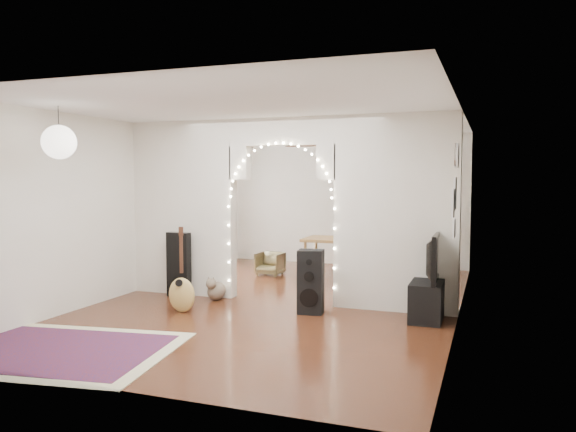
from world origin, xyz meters
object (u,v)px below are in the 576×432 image
(dining_table, at_px, (339,242))
(dining_chair_left, at_px, (270,264))
(media_console, at_px, (428,299))
(bookcase, at_px, (382,234))
(dining_chair_right, at_px, (366,263))
(floor_speaker, at_px, (311,282))
(acoustic_guitar, at_px, (182,281))

(dining_table, height_order, dining_chair_left, dining_table)
(media_console, relative_size, bookcase, 0.73)
(dining_chair_left, relative_size, dining_chair_right, 0.77)
(floor_speaker, relative_size, media_console, 0.86)
(acoustic_guitar, xyz_separation_m, dining_chair_left, (0.05, 3.09, -0.22))
(acoustic_guitar, distance_m, dining_chair_left, 3.10)
(dining_chair_left, distance_m, dining_chair_right, 1.79)
(bookcase, bearing_deg, dining_table, -107.22)
(floor_speaker, relative_size, bookcase, 0.63)
(acoustic_guitar, height_order, dining_chair_right, acoustic_guitar)
(acoustic_guitar, relative_size, dining_table, 0.83)
(acoustic_guitar, distance_m, floor_speaker, 1.75)
(bookcase, height_order, dining_chair_right, bookcase)
(floor_speaker, bearing_deg, dining_table, 87.58)
(floor_speaker, height_order, dining_table, floor_speaker)
(floor_speaker, height_order, media_console, floor_speaker)
(dining_table, bearing_deg, floor_speaker, -83.73)
(floor_speaker, xyz_separation_m, dining_chair_left, (-1.61, 2.54, -0.21))
(media_console, distance_m, dining_chair_left, 3.84)
(media_console, bearing_deg, acoustic_guitar, -165.26)
(bookcase, distance_m, dining_table, 1.66)
(acoustic_guitar, distance_m, dining_chair_right, 3.87)
(acoustic_guitar, xyz_separation_m, media_console, (3.18, 0.86, -0.18))
(dining_table, bearing_deg, bookcase, 73.02)
(acoustic_guitar, relative_size, media_console, 0.99)
(dining_chair_left, bearing_deg, acoustic_guitar, -89.34)
(floor_speaker, bearing_deg, bookcase, 78.31)
(floor_speaker, distance_m, dining_chair_right, 2.87)
(bookcase, bearing_deg, dining_chair_left, -140.55)
(floor_speaker, bearing_deg, acoustic_guitar, -170.26)
(acoustic_guitar, height_order, bookcase, bookcase)
(media_console, bearing_deg, dining_chair_left, 144.09)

